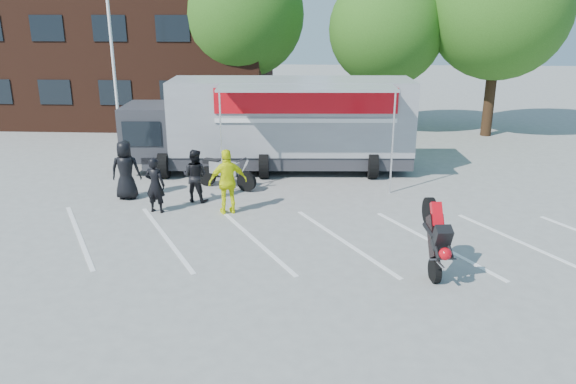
# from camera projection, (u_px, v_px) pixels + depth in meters

# --- Properties ---
(ground) EXTENTS (100.00, 100.00, 0.00)m
(ground) POSITION_uv_depth(u_px,v_px,m) (241.00, 254.00, 14.11)
(ground) COLOR #979792
(ground) RESTS_ON ground
(parking_bay_lines) EXTENTS (18.09, 13.33, 0.01)m
(parking_bay_lines) POSITION_uv_depth(u_px,v_px,m) (246.00, 239.00, 15.06)
(parking_bay_lines) COLOR white
(parking_bay_lines) RESTS_ON ground
(office_building) EXTENTS (18.00, 8.00, 7.00)m
(office_building) POSITION_uv_depth(u_px,v_px,m) (103.00, 54.00, 30.63)
(office_building) COLOR #402014
(office_building) RESTS_ON ground
(flagpole) EXTENTS (1.61, 0.12, 8.00)m
(flagpole) POSITION_uv_depth(u_px,v_px,m) (116.00, 30.00, 22.36)
(flagpole) COLOR white
(flagpole) RESTS_ON ground
(tree_left) EXTENTS (6.12, 6.12, 8.64)m
(tree_left) POSITION_uv_depth(u_px,v_px,m) (242.00, 15.00, 27.66)
(tree_left) COLOR #382314
(tree_left) RESTS_ON ground
(tree_mid) EXTENTS (5.44, 5.44, 7.68)m
(tree_mid) POSITION_uv_depth(u_px,v_px,m) (386.00, 29.00, 26.53)
(tree_mid) COLOR #382314
(tree_mid) RESTS_ON ground
(tree_right) EXTENTS (6.46, 6.46, 9.12)m
(tree_right) POSITION_uv_depth(u_px,v_px,m) (499.00, 9.00, 25.50)
(tree_right) COLOR #382314
(tree_right) RESTS_ON ground
(transporter_truck) EXTENTS (11.05, 5.75, 3.44)m
(transporter_truck) POSITION_uv_depth(u_px,v_px,m) (278.00, 170.00, 21.46)
(transporter_truck) COLOR #989CA0
(transporter_truck) RESTS_ON ground
(parked_motorcycle) EXTENTS (2.42, 1.55, 1.21)m
(parked_motorcycle) POSITION_uv_depth(u_px,v_px,m) (227.00, 188.00, 19.29)
(parked_motorcycle) COLOR #B2B2B7
(parked_motorcycle) RESTS_ON ground
(stunt_bike_rider) EXTENTS (0.98, 1.75, 1.96)m
(stunt_bike_rider) POSITION_uv_depth(u_px,v_px,m) (426.00, 269.00, 13.33)
(stunt_bike_rider) COLOR black
(stunt_bike_rider) RESTS_ON ground
(spectator_leather_a) EXTENTS (0.99, 0.70, 1.91)m
(spectator_leather_a) POSITION_uv_depth(u_px,v_px,m) (126.00, 170.00, 17.98)
(spectator_leather_a) COLOR black
(spectator_leather_a) RESTS_ON ground
(spectator_leather_b) EXTENTS (0.69, 0.53, 1.71)m
(spectator_leather_b) POSITION_uv_depth(u_px,v_px,m) (155.00, 185.00, 16.80)
(spectator_leather_b) COLOR black
(spectator_leather_b) RESTS_ON ground
(spectator_leather_c) EXTENTS (0.95, 0.82, 1.70)m
(spectator_leather_c) POSITION_uv_depth(u_px,v_px,m) (195.00, 176.00, 17.76)
(spectator_leather_c) COLOR black
(spectator_leather_c) RESTS_ON ground
(spectator_hivis) EXTENTS (1.25, 0.88, 1.97)m
(spectator_hivis) POSITION_uv_depth(u_px,v_px,m) (228.00, 182.00, 16.66)
(spectator_hivis) COLOR #EFF90D
(spectator_hivis) RESTS_ON ground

